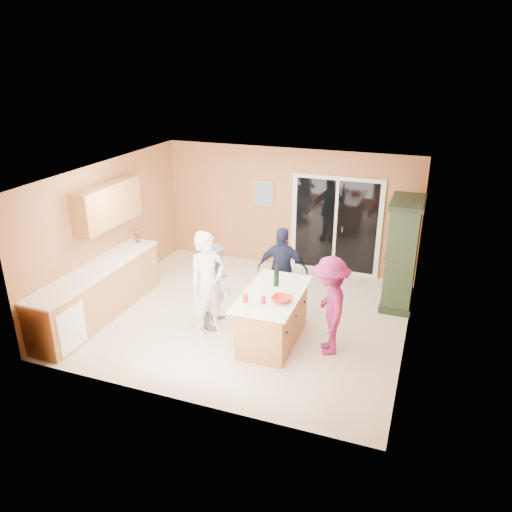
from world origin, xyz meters
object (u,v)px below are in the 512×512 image
(woman_navy, at_px, (283,270))
(woman_magenta, at_px, (330,306))
(kitchen_island, at_px, (273,318))
(woman_grey, at_px, (218,284))
(woman_white, at_px, (208,284))
(green_hutch, at_px, (402,255))

(woman_navy, relative_size, woman_magenta, 0.99)
(kitchen_island, height_order, woman_grey, woman_grey)
(woman_grey, relative_size, woman_magenta, 0.93)
(kitchen_island, distance_m, woman_magenta, 0.99)
(woman_white, relative_size, woman_magenta, 1.13)
(green_hutch, relative_size, woman_grey, 1.37)
(kitchen_island, bearing_deg, woman_magenta, 0.23)
(woman_grey, bearing_deg, green_hutch, -59.07)
(woman_white, relative_size, woman_navy, 1.13)
(woman_white, bearing_deg, woman_navy, -4.40)
(green_hutch, bearing_deg, woman_navy, -153.69)
(kitchen_island, distance_m, green_hutch, 2.79)
(green_hutch, bearing_deg, kitchen_island, -130.87)
(woman_white, xyz_separation_m, woman_grey, (0.02, 0.35, -0.16))
(green_hutch, xyz_separation_m, woman_grey, (-2.85, -1.84, -0.24))
(woman_grey, distance_m, woman_navy, 1.24)
(woman_grey, bearing_deg, woman_white, 175.07)
(kitchen_island, relative_size, woman_magenta, 1.05)
(green_hutch, distance_m, woman_white, 3.61)
(woman_navy, height_order, woman_magenta, woman_magenta)
(green_hutch, xyz_separation_m, woman_white, (-2.87, -2.18, -0.09))
(kitchen_island, bearing_deg, woman_navy, 98.92)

